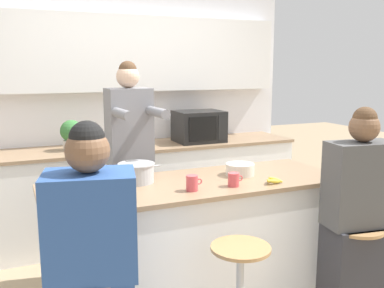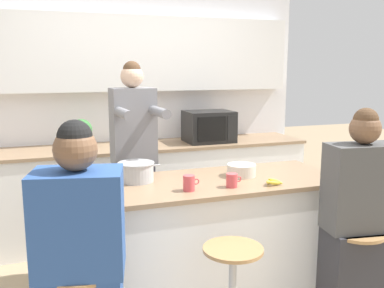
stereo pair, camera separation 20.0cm
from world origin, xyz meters
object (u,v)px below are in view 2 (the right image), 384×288
Objects in this scene: person_cooking at (134,172)px; cooking_pot at (136,172)px; bar_stool_rightmost at (353,282)px; fruit_bowl at (241,170)px; banana_bunch at (273,182)px; microwave at (209,126)px; person_wrapped_blanket at (81,272)px; coffee_cup_far at (189,183)px; potted_plant at (81,133)px; coffee_cup_near at (232,180)px; kitchen_island at (195,244)px; person_seated_near at (358,234)px.

person_cooking reaches higher than cooking_pot.
fruit_bowl is at bearing 123.94° from bar_stool_rightmost.
cooking_pot is 2.41× the size of banana_bunch.
microwave is at bearing 94.80° from bar_stool_rightmost.
person_wrapped_blanket is 6.99× the size of fruit_bowl.
potted_plant is at bearing 107.41° from coffee_cup_far.
coffee_cup_near is 0.37× the size of potted_plant.
coffee_cup_near is 0.98× the size of coffee_cup_far.
microwave reaches higher than kitchen_island.
kitchen_island is 2.98× the size of bar_stool_rightmost.
microwave reaches higher than coffee_cup_far.
potted_plant is at bearing 122.44° from banana_bunch.
person_cooking is 8.38× the size of fruit_bowl.
kitchen_island is 1.06m from person_wrapped_blanket.
bar_stool_rightmost is at bearing -132.08° from person_seated_near.
person_seated_near reaches higher than person_wrapped_blanket.
person_cooking is 1.20× the size of person_wrapped_blanket.
cooking_pot is (-0.08, -0.44, 0.11)m from person_cooking.
cooking_pot is 1.19× the size of potted_plant.
fruit_bowl reaches higher than bar_stool_rightmost.
cooking_pot is 3.12× the size of coffee_cup_far.
person_seated_near is (0.85, -0.62, 0.20)m from kitchen_island.
person_cooking is 0.81m from coffee_cup_far.
person_cooking is 1.20× the size of person_seated_near.
bar_stool_rightmost is 1.75m from person_cooking.
coffee_cup_far is (0.19, -0.78, 0.09)m from person_cooking.
person_seated_near is at bearing -24.36° from coffee_cup_far.
person_seated_near is at bearing -32.13° from cooking_pot.
cooking_pot reaches higher than fruit_bowl.
person_wrapped_blanket is 1.68m from person_seated_near.
kitchen_island is 1.05m from bar_stool_rightmost.
potted_plant is (-1.45, 2.09, 0.72)m from bar_stool_rightmost.
fruit_bowl is 1.40m from microwave.
kitchen_island is at bearing -114.92° from microwave.
banana_bunch is 1.68m from microwave.
banana_bunch is 0.29× the size of microwave.
person_cooking reaches higher than potted_plant.
kitchen_island is at bearing 131.52° from coffee_cup_near.
person_wrapped_blanket reaches higher than kitchen_island.
banana_bunch is (1.28, 0.37, 0.25)m from person_wrapped_blanket.
cooking_pot is 0.92m from banana_bunch.
person_seated_near reaches higher than fruit_bowl.
fruit_bowl is (1.19, 0.67, 0.27)m from person_wrapped_blanket.
person_cooking reaches higher than person_wrapped_blanket.
person_cooking is at bearing -139.47° from microwave.
person_seated_near reaches higher than microwave.
kitchen_island is 0.57m from coffee_cup_near.
bar_stool_rightmost is 0.48× the size of person_wrapped_blanket.
person_cooking is at bearing 79.50° from person_wrapped_blanket.
person_cooking is at bearing 116.91° from kitchen_island.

